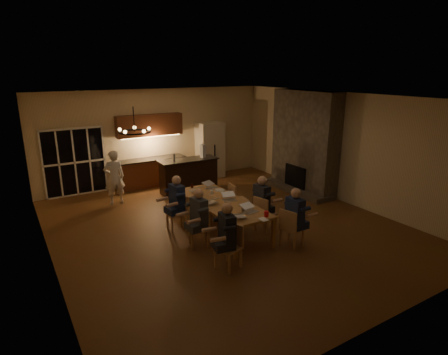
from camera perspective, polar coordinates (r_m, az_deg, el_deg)
floor at (r=9.57m, az=0.07°, el=-7.38°), size 9.00×9.00×0.00m
back_wall at (r=13.04m, az=-10.33°, el=6.14°), size 8.00×0.04×3.20m
left_wall at (r=7.84m, az=-25.96°, el=-2.03°), size 0.04×9.00×3.20m
right_wall at (r=11.59m, az=17.38°, el=4.40°), size 0.04×9.00×3.20m
ceiling at (r=8.78m, az=0.08°, el=12.23°), size 8.00×9.00×0.04m
french_doors at (r=12.42m, az=-21.80°, el=2.13°), size 1.86×0.08×2.10m
fireplace at (r=12.19m, az=12.17°, el=5.33°), size 0.58×2.50×3.20m
kitchenette at (r=12.72m, az=-10.98°, el=4.01°), size 2.24×0.68×2.40m
refrigerator at (r=13.61m, az=-2.14°, el=4.23°), size 0.90×0.68×2.00m
dining_table at (r=9.18m, az=-0.34°, el=-5.88°), size 1.10×2.91×0.75m
bar_island at (r=12.03m, az=-5.42°, el=0.29°), size 1.90×0.75×1.08m
chair_left_near at (r=7.51m, az=0.63°, el=-10.60°), size 0.55×0.55×0.89m
chair_left_mid at (r=8.40m, az=-3.88°, el=-7.61°), size 0.55×0.55×0.89m
chair_left_far at (r=9.28m, az=-7.27°, el=-5.31°), size 0.47×0.47×0.89m
chair_right_near at (r=8.53m, az=10.36°, el=-7.46°), size 0.55×0.55×0.89m
chair_right_mid at (r=9.21m, az=6.35°, el=-5.45°), size 0.53×0.53×0.89m
chair_right_far at (r=10.10m, az=2.27°, el=-3.37°), size 0.49×0.49×0.89m
person_left_near at (r=7.40m, az=0.46°, el=-8.94°), size 0.69×0.69×1.38m
person_right_near at (r=8.38m, az=10.70°, el=-6.11°), size 0.60×0.60×1.38m
person_left_mid at (r=8.24m, az=-3.82°, el=-6.24°), size 0.65×0.65×1.38m
person_right_mid at (r=9.15m, az=5.73°, el=-3.94°), size 0.62×0.62×1.38m
person_left_far at (r=9.21m, az=-7.14°, el=-3.86°), size 0.66×0.66×1.38m
standing_person at (r=11.28m, az=-16.37°, el=0.01°), size 0.60×0.41×1.61m
chandelier at (r=6.92m, az=-13.46°, el=6.77°), size 0.57×0.57×0.03m
laptop_a at (r=8.09m, az=2.17°, el=-5.32°), size 0.39×0.36×0.23m
laptop_b at (r=8.38m, az=4.05°, el=-4.56°), size 0.36×0.33×0.23m
laptop_c at (r=8.92m, az=-2.11°, el=-3.23°), size 0.35×0.31×0.23m
laptop_d at (r=9.10m, az=0.85°, el=-2.82°), size 0.38×0.35×0.23m
laptop_e at (r=9.83m, az=-4.34°, el=-1.40°), size 0.32×0.29×0.23m
laptop_f at (r=10.00m, az=-1.95°, el=-1.04°), size 0.40×0.38×0.23m
mug_front at (r=8.66m, az=0.65°, el=-4.27°), size 0.07×0.07×0.10m
mug_mid at (r=9.58m, az=-1.84°, el=-2.23°), size 0.08×0.08×0.10m
mug_back at (r=9.50m, az=-4.38°, el=-2.42°), size 0.08×0.08×0.10m
redcup_near at (r=8.20m, az=6.49°, el=-5.53°), size 0.10×0.10×0.12m
redcup_mid at (r=9.16m, az=-4.10°, el=-3.08°), size 0.08×0.08×0.12m
can_silver at (r=8.47m, az=2.88°, el=-4.69°), size 0.06×0.06×0.12m
can_cola at (r=10.07m, az=-4.89°, el=-1.29°), size 0.07×0.07×0.12m
can_right at (r=9.50m, az=0.84°, el=-2.32°), size 0.06×0.06×0.12m
plate_near at (r=8.81m, az=3.49°, el=-4.22°), size 0.25×0.25×0.02m
plate_left at (r=8.12m, az=1.16°, el=-6.03°), size 0.24×0.24×0.02m
plate_far at (r=9.86m, az=-0.64°, el=-1.93°), size 0.26×0.26×0.02m
notepad at (r=8.04m, az=6.03°, el=-6.36°), size 0.16×0.22×0.01m
bar_bottle at (r=11.65m, az=-7.59°, el=3.05°), size 0.07×0.07×0.24m
bar_blender at (r=12.05m, az=-3.24°, el=4.05°), size 0.17×0.17×0.42m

